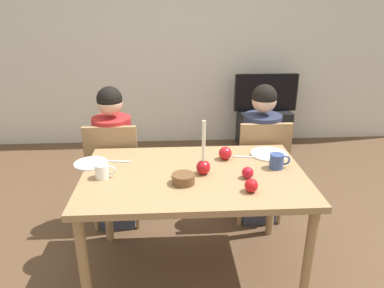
{
  "coord_description": "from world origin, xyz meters",
  "views": [
    {
      "loc": [
        -0.13,
        -2.05,
        1.75
      ],
      "look_at": [
        0.0,
        0.2,
        0.87
      ],
      "focal_mm": 33.79,
      "sensor_mm": 36.0,
      "label": 1
    }
  ],
  "objects_px": {
    "mug_left": "(103,171)",
    "mug_right": "(277,161)",
    "bowl_walnuts": "(183,179)",
    "apple_by_right_mug": "(248,173)",
    "tv_stand": "(263,128)",
    "chair_left": "(115,169)",
    "tv": "(266,93)",
    "chair_right": "(260,165)",
    "person_right_child": "(260,157)",
    "plate_right": "(269,154)",
    "candle_centerpiece": "(203,163)",
    "person_left_child": "(115,160)",
    "apple_near_candle": "(225,153)",
    "dining_table": "(194,185)",
    "plate_left": "(91,163)",
    "apple_by_left_plate": "(251,185)"
  },
  "relations": [
    {
      "from": "chair_left",
      "to": "tv",
      "type": "distance_m",
      "value": 2.37
    },
    {
      "from": "chair_right",
      "to": "plate_left",
      "type": "distance_m",
      "value": 1.36
    },
    {
      "from": "dining_table",
      "to": "tv",
      "type": "xyz_separation_m",
      "value": [
        1.05,
        2.3,
        0.04
      ]
    },
    {
      "from": "tv_stand",
      "to": "chair_right",
      "type": "bearing_deg",
      "value": -105.21
    },
    {
      "from": "apple_by_right_mug",
      "to": "person_left_child",
      "type": "bearing_deg",
      "value": 141.82
    },
    {
      "from": "plate_right",
      "to": "tv_stand",
      "type": "bearing_deg",
      "value": 76.25
    },
    {
      "from": "tv_stand",
      "to": "mug_right",
      "type": "relative_size",
      "value": 4.71
    },
    {
      "from": "plate_left",
      "to": "apple_near_candle",
      "type": "xyz_separation_m",
      "value": [
        0.9,
        0.03,
        0.04
      ]
    },
    {
      "from": "tv_stand",
      "to": "plate_left",
      "type": "xyz_separation_m",
      "value": [
        -1.72,
        -2.12,
        0.52
      ]
    },
    {
      "from": "apple_by_right_mug",
      "to": "tv_stand",
      "type": "bearing_deg",
      "value": 73.12
    },
    {
      "from": "mug_left",
      "to": "candle_centerpiece",
      "type": "bearing_deg",
      "value": 1.46
    },
    {
      "from": "mug_right",
      "to": "chair_right",
      "type": "bearing_deg",
      "value": 85.38
    },
    {
      "from": "tv_stand",
      "to": "plate_left",
      "type": "distance_m",
      "value": 2.78
    },
    {
      "from": "dining_table",
      "to": "mug_right",
      "type": "height_order",
      "value": "mug_right"
    },
    {
      "from": "mug_left",
      "to": "apple_near_candle",
      "type": "distance_m",
      "value": 0.82
    },
    {
      "from": "chair_left",
      "to": "plate_left",
      "type": "relative_size",
      "value": 4.14
    },
    {
      "from": "dining_table",
      "to": "apple_by_right_mug",
      "type": "height_order",
      "value": "apple_by_right_mug"
    },
    {
      "from": "person_left_child",
      "to": "apple_by_right_mug",
      "type": "bearing_deg",
      "value": -38.18
    },
    {
      "from": "tv",
      "to": "candle_centerpiece",
      "type": "height_order",
      "value": "candle_centerpiece"
    },
    {
      "from": "plate_right",
      "to": "apple_near_candle",
      "type": "distance_m",
      "value": 0.33
    },
    {
      "from": "chair_left",
      "to": "apple_by_right_mug",
      "type": "height_order",
      "value": "chair_left"
    },
    {
      "from": "mug_right",
      "to": "apple_by_left_plate",
      "type": "height_order",
      "value": "mug_right"
    },
    {
      "from": "person_right_child",
      "to": "dining_table",
      "type": "bearing_deg",
      "value": -132.53
    },
    {
      "from": "person_right_child",
      "to": "tv_stand",
      "type": "xyz_separation_m",
      "value": [
        0.46,
        1.66,
        -0.33
      ]
    },
    {
      "from": "chair_left",
      "to": "person_right_child",
      "type": "distance_m",
      "value": 1.19
    },
    {
      "from": "tv_stand",
      "to": "plate_right",
      "type": "xyz_separation_m",
      "value": [
        -0.5,
        -2.04,
        0.52
      ]
    },
    {
      "from": "bowl_walnuts",
      "to": "chair_right",
      "type": "bearing_deg",
      "value": 48.25
    },
    {
      "from": "apple_near_candle",
      "to": "chair_right",
      "type": "bearing_deg",
      "value": 48.17
    },
    {
      "from": "mug_left",
      "to": "mug_right",
      "type": "height_order",
      "value": "mug_right"
    },
    {
      "from": "plate_right",
      "to": "bowl_walnuts",
      "type": "xyz_separation_m",
      "value": [
        -0.62,
        -0.39,
        0.02
      ]
    },
    {
      "from": "chair_right",
      "to": "candle_centerpiece",
      "type": "xyz_separation_m",
      "value": [
        -0.53,
        -0.62,
        0.31
      ]
    },
    {
      "from": "chair_right",
      "to": "tv",
      "type": "relative_size",
      "value": 1.14
    },
    {
      "from": "bowl_walnuts",
      "to": "person_left_child",
      "type": "bearing_deg",
      "value": 124.38
    },
    {
      "from": "person_right_child",
      "to": "candle_centerpiece",
      "type": "relative_size",
      "value": 3.34
    },
    {
      "from": "plate_right",
      "to": "bowl_walnuts",
      "type": "relative_size",
      "value": 1.9
    },
    {
      "from": "chair_right",
      "to": "person_right_child",
      "type": "xyz_separation_m",
      "value": [
        -0.0,
        0.03,
        0.06
      ]
    },
    {
      "from": "plate_left",
      "to": "chair_left",
      "type": "bearing_deg",
      "value": 79.57
    },
    {
      "from": "plate_right",
      "to": "mug_right",
      "type": "xyz_separation_m",
      "value": [
        -0.01,
        -0.22,
        0.04
      ]
    },
    {
      "from": "chair_right",
      "to": "apple_by_left_plate",
      "type": "xyz_separation_m",
      "value": [
        -0.28,
        -0.86,
        0.28
      ]
    },
    {
      "from": "person_left_child",
      "to": "mug_left",
      "type": "bearing_deg",
      "value": -86.89
    },
    {
      "from": "person_right_child",
      "to": "tv",
      "type": "distance_m",
      "value": 1.73
    },
    {
      "from": "tv",
      "to": "plate_left",
      "type": "xyz_separation_m",
      "value": [
        -1.72,
        -2.12,
        0.05
      ]
    },
    {
      "from": "person_left_child",
      "to": "dining_table",
      "type": "bearing_deg",
      "value": -46.95
    },
    {
      "from": "bowl_walnuts",
      "to": "mug_right",
      "type": "bearing_deg",
      "value": 16.13
    },
    {
      "from": "chair_right",
      "to": "mug_right",
      "type": "height_order",
      "value": "chair_right"
    },
    {
      "from": "dining_table",
      "to": "candle_centerpiece",
      "type": "height_order",
      "value": "candle_centerpiece"
    },
    {
      "from": "chair_right",
      "to": "bowl_walnuts",
      "type": "height_order",
      "value": "chair_right"
    },
    {
      "from": "chair_right",
      "to": "apple_by_left_plate",
      "type": "distance_m",
      "value": 0.95
    },
    {
      "from": "candle_centerpiece",
      "to": "plate_left",
      "type": "xyz_separation_m",
      "value": [
        -0.74,
        0.19,
        -0.06
      ]
    },
    {
      "from": "chair_right",
      "to": "candle_centerpiece",
      "type": "bearing_deg",
      "value": -130.55
    }
  ]
}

